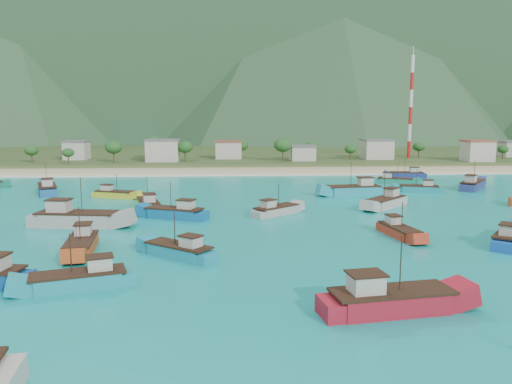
{
  "coord_description": "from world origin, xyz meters",
  "views": [
    {
      "loc": [
        -7.71,
        -73.72,
        17.04
      ],
      "look_at": [
        -2.32,
        18.0,
        3.0
      ],
      "focal_mm": 35.0,
      "sensor_mm": 36.0,
      "label": 1
    }
  ],
  "objects": [
    {
      "name": "boat_26",
      "position": [
        50.06,
        39.29,
        0.87
      ],
      "size": [
        10.08,
        11.28,
        6.93
      ],
      "rotation": [
        0.0,
        0.0,
        5.6
      ],
      "color": "navy",
      "rests_on": "ground"
    },
    {
      "name": "boat_23",
      "position": [
        16.82,
        -5.33,
        0.59
      ],
      "size": [
        4.17,
        9.47,
        5.41
      ],
      "rotation": [
        0.0,
        0.0,
        3.31
      ],
      "color": "#B9301C",
      "rests_on": "ground"
    },
    {
      "name": "boat_21",
      "position": [
        -31.27,
        3.8,
        1.09
      ],
      "size": [
        14.24,
        5.92,
        8.16
      ],
      "rotation": [
        0.0,
        0.0,
        4.58
      ],
      "color": "#A49D95",
      "rests_on": "ground"
    },
    {
      "name": "boat_2",
      "position": [
        -22.41,
        -24.86,
        0.71
      ],
      "size": [
        10.73,
        6.0,
        6.08
      ],
      "rotation": [
        0.0,
        0.0,
        1.88
      ],
      "color": "teal",
      "rests_on": "ground"
    },
    {
      "name": "boat_22",
      "position": [
        -13.52,
        -14.45,
        0.67
      ],
      "size": [
        9.59,
        8.41,
        5.85
      ],
      "rotation": [
        0.0,
        0.0,
        0.91
      ],
      "color": "teal",
      "rests_on": "ground"
    },
    {
      "name": "boat_4",
      "position": [
        -16.39,
        9.19,
        0.78
      ],
      "size": [
        11.3,
        7.21,
        6.44
      ],
      "rotation": [
        0.0,
        0.0,
        1.17
      ],
      "color": "#0D6096",
      "rests_on": "ground"
    },
    {
      "name": "boat_27",
      "position": [
        22.22,
        17.31,
        0.83
      ],
      "size": [
        10.4,
        10.47,
        6.73
      ],
      "rotation": [
        0.0,
        0.0,
        2.36
      ],
      "color": "#AFA89E",
      "rests_on": "ground"
    },
    {
      "name": "boat_18",
      "position": [
        30.06,
        -10.96,
        0.74
      ],
      "size": [
        9.07,
        10.1,
        6.21
      ],
      "rotation": [
        0.0,
        0.0,
        5.6
      ],
      "color": "#1350AD",
      "rests_on": "ground"
    },
    {
      "name": "beach",
      "position": [
        0.0,
        79.0,
        0.0
      ],
      "size": [
        400.0,
        18.0,
        1.2
      ],
      "primitive_type": "cube",
      "color": "beige",
      "rests_on": "ground"
    },
    {
      "name": "boat_6",
      "position": [
        20.03,
        31.83,
        0.97
      ],
      "size": [
        13.07,
        5.22,
        7.52
      ],
      "rotation": [
        0.0,
        0.0,
        1.69
      ],
      "color": "teal",
      "rests_on": "ground"
    },
    {
      "name": "surf_line",
      "position": [
        0.0,
        69.5,
        0.0
      ],
      "size": [
        400.0,
        2.5,
        0.08
      ],
      "primitive_type": "cube",
      "color": "white",
      "rests_on": "ground"
    },
    {
      "name": "vegetation",
      "position": [
        2.58,
        103.21,
        5.22
      ],
      "size": [
        277.17,
        26.12,
        9.11
      ],
      "color": "#235623",
      "rests_on": "ground"
    },
    {
      "name": "mountains",
      "position": [
        -18.31,
        403.81,
        106.83
      ],
      "size": [
        1520.0,
        440.0,
        260.0
      ],
      "color": "slate",
      "rests_on": "ground"
    },
    {
      "name": "ground",
      "position": [
        0.0,
        0.0,
        0.0
      ],
      "size": [
        600.0,
        600.0,
        0.0
      ],
      "primitive_type": "plane",
      "color": "#0D9490",
      "rests_on": "ground"
    },
    {
      "name": "boat_15",
      "position": [
        42.69,
        61.97,
        0.66
      ],
      "size": [
        10.12,
        4.2,
        5.8
      ],
      "rotation": [
        0.0,
        0.0,
        1.44
      ],
      "color": "navy",
      "rests_on": "ground"
    },
    {
      "name": "boat_29",
      "position": [
        35.94,
        35.69,
        0.62
      ],
      "size": [
        9.8,
        5.3,
        5.55
      ],
      "rotation": [
        0.0,
        0.0,
        1.29
      ],
      "color": "teal",
      "rests_on": "ground"
    },
    {
      "name": "boat_9",
      "position": [
        6.35,
        -32.86,
        0.91
      ],
      "size": [
        12.56,
        5.36,
        7.18
      ],
      "rotation": [
        0.0,
        0.0,
        4.86
      ],
      "color": "#A81728",
      "rests_on": "ground"
    },
    {
      "name": "radio_tower",
      "position": [
        59.89,
        108.0,
        20.24
      ],
      "size": [
        1.2,
        1.2,
        37.27
      ],
      "color": "red",
      "rests_on": "ground"
    },
    {
      "name": "boat_0",
      "position": [
        -31.48,
        31.53,
        0.6
      ],
      "size": [
        9.6,
        5.71,
        5.45
      ],
      "rotation": [
        0.0,
        0.0,
        4.36
      ],
      "color": "gold",
      "rests_on": "ground"
    },
    {
      "name": "boat_1",
      "position": [
        34.72,
        49.39,
        0.63
      ],
      "size": [
        9.89,
        5.97,
        5.62
      ],
      "rotation": [
        0.0,
        0.0,
        4.35
      ],
      "color": "#19836A",
      "rests_on": "ground"
    },
    {
      "name": "land",
      "position": [
        0.0,
        140.0,
        0.0
      ],
      "size": [
        400.0,
        110.0,
        2.4
      ],
      "primitive_type": "cube",
      "color": "#385123",
      "rests_on": "ground"
    },
    {
      "name": "boat_7",
      "position": [
        -22.19,
        17.32,
        0.78
      ],
      "size": [
        5.95,
        11.36,
        6.44
      ],
      "rotation": [
        0.0,
        0.0,
        0.26
      ],
      "color": "gold",
      "rests_on": "ground"
    },
    {
      "name": "village",
      "position": [
        16.0,
        103.84,
        4.73
      ],
      "size": [
        210.92,
        28.32,
        7.11
      ],
      "color": "beige",
      "rests_on": "ground"
    },
    {
      "name": "boat_13",
      "position": [
        -26.27,
        -10.86,
        0.74
      ],
      "size": [
        4.47,
        10.85,
        6.22
      ],
      "rotation": [
        0.0,
        0.0,
        3.27
      ],
      "color": "#B9471C",
      "rests_on": "ground"
    },
    {
      "name": "boat_19",
      "position": [
        0.68,
        11.14,
        0.64
      ],
      "size": [
        9.24,
        8.39,
        5.71
      ],
      "rotation": [
        0.0,
        0.0,
        5.41
      ],
      "color": "#A39C94",
      "rests_on": "ground"
    },
    {
      "name": "boat_11",
      "position": [
        -47.59,
        38.21,
        0.88
      ],
      "size": [
        7.59,
        12.32,
        7.01
      ],
      "rotation": [
        0.0,
        0.0,
        0.37
      ],
      "color": "#1E5591",
      "rests_on": "ground"
    }
  ]
}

